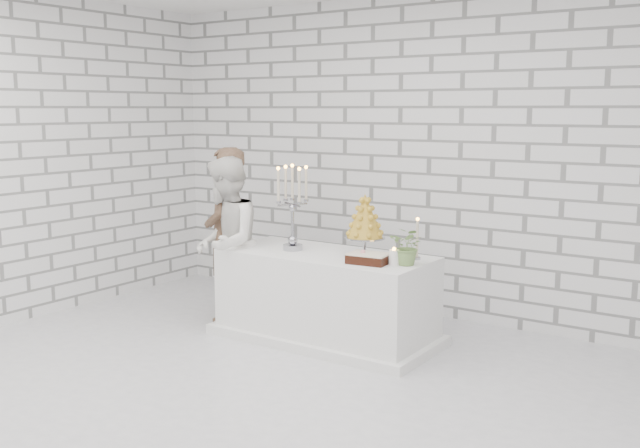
{
  "coord_description": "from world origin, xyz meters",
  "views": [
    {
      "loc": [
        3.0,
        -3.69,
        1.95
      ],
      "look_at": [
        -0.21,
        1.01,
        1.05
      ],
      "focal_mm": 40.98,
      "sensor_mm": 36.0,
      "label": 1
    }
  ],
  "objects_px": {
    "cake_table": "(326,296)",
    "bride": "(226,243)",
    "candelabra": "(292,207)",
    "groom": "(226,234)",
    "croquembouche": "(365,225)"
  },
  "relations": [
    {
      "from": "cake_table",
      "to": "bride",
      "type": "bearing_deg",
      "value": -166.67
    },
    {
      "from": "cake_table",
      "to": "candelabra",
      "type": "distance_m",
      "value": 0.81
    },
    {
      "from": "groom",
      "to": "candelabra",
      "type": "height_order",
      "value": "groom"
    },
    {
      "from": "groom",
      "to": "candelabra",
      "type": "relative_size",
      "value": 2.17
    },
    {
      "from": "cake_table",
      "to": "bride",
      "type": "xyz_separation_m",
      "value": [
        -0.92,
        -0.22,
        0.39
      ]
    },
    {
      "from": "cake_table",
      "to": "candelabra",
      "type": "bearing_deg",
      "value": -171.56
    },
    {
      "from": "croquembouche",
      "to": "cake_table",
      "type": "bearing_deg",
      "value": -168.75
    },
    {
      "from": "bride",
      "to": "croquembouche",
      "type": "distance_m",
      "value": 1.31
    },
    {
      "from": "bride",
      "to": "croquembouche",
      "type": "height_order",
      "value": "bride"
    },
    {
      "from": "bride",
      "to": "groom",
      "type": "bearing_deg",
      "value": -169.5
    },
    {
      "from": "cake_table",
      "to": "croquembouche",
      "type": "distance_m",
      "value": 0.72
    },
    {
      "from": "cake_table",
      "to": "croquembouche",
      "type": "xyz_separation_m",
      "value": [
        0.34,
        0.07,
        0.63
      ]
    },
    {
      "from": "cake_table",
      "to": "groom",
      "type": "xyz_separation_m",
      "value": [
        -1.11,
        -0.0,
        0.43
      ]
    },
    {
      "from": "candelabra",
      "to": "croquembouche",
      "type": "height_order",
      "value": "candelabra"
    },
    {
      "from": "candelabra",
      "to": "cake_table",
      "type": "bearing_deg",
      "value": 8.44
    }
  ]
}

